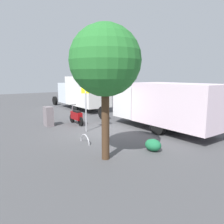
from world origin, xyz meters
name	(u,v)px	position (x,y,z in m)	size (l,w,h in m)	color
ground_plane	(99,131)	(0.00, 0.00, 0.00)	(60.00, 60.00, 0.00)	#47474A
box_truck_near	(162,103)	(-1.81, -3.09, 1.53)	(8.44, 2.37, 2.67)	black
box_truck_far	(82,91)	(7.74, -2.97, 1.64)	(7.99, 2.29, 2.99)	black
motorcycle	(76,116)	(2.25, 0.28, 0.52)	(1.81, 0.55, 1.20)	black
stop_sign	(85,91)	(0.27, 0.65, 2.24)	(0.71, 0.33, 3.35)	#9E9EA3
street_tree	(105,61)	(-3.75, 1.97, 3.55)	(2.52, 2.52, 4.84)	#47301E
utility_cabinet	(48,116)	(2.79, 1.89, 0.60)	(0.65, 0.45, 1.19)	slate
bike_rack_hoop	(85,143)	(-1.59, 1.70, 0.00)	(0.85, 0.85, 0.05)	#B7B7BC
shrub_near_sign	(153,145)	(-4.12, -0.12, 0.25)	(0.72, 0.59, 0.49)	#1F6E42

